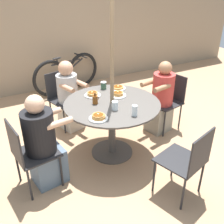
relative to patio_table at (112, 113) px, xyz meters
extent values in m
plane|color=tan|center=(0.00, 0.00, -0.61)|extent=(12.00, 12.00, 0.00)
cube|color=gray|center=(0.00, 2.68, 0.37)|extent=(10.00, 0.06, 1.96)
cylinder|color=#4C4742|center=(0.00, 0.00, -0.60)|extent=(0.57, 0.57, 0.01)
cylinder|color=#4C4742|center=(0.00, 0.00, -0.24)|extent=(0.10, 0.10, 0.74)
cylinder|color=#4C4742|center=(0.00, 0.00, 0.14)|extent=(1.22, 1.22, 0.02)
cylinder|color=#846B4C|center=(0.00, 0.00, 0.53)|extent=(0.05, 0.05, 2.28)
cylinder|color=#232326|center=(0.06, -0.87, -0.39)|extent=(0.02, 0.02, 0.43)
cylinder|color=#232326|center=(0.42, -0.77, -0.39)|extent=(0.02, 0.02, 0.43)
cylinder|color=#232326|center=(0.16, -1.23, -0.39)|extent=(0.02, 0.02, 0.43)
cylinder|color=#232326|center=(0.52, -1.13, -0.39)|extent=(0.02, 0.02, 0.43)
cube|color=#232326|center=(0.29, -1.00, -0.17)|extent=(0.54, 0.54, 0.02)
cube|color=#232326|center=(0.35, -1.20, 0.04)|extent=(0.40, 0.13, 0.41)
cylinder|color=#232326|center=(0.87, -0.02, -0.39)|extent=(0.02, 0.02, 0.43)
cylinder|color=#232326|center=(0.80, 0.34, -0.39)|extent=(0.02, 0.02, 0.43)
cylinder|color=#232326|center=(1.24, 0.05, -0.39)|extent=(0.02, 0.02, 0.43)
cylinder|color=#232326|center=(1.17, 0.41, -0.39)|extent=(0.02, 0.02, 0.43)
cube|color=#232326|center=(1.02, 0.20, -0.17)|extent=(0.51, 0.51, 0.02)
cube|color=#232326|center=(1.23, 0.24, 0.04)|extent=(0.10, 0.41, 0.41)
cube|color=gray|center=(0.92, 0.18, -0.39)|extent=(0.39, 0.36, 0.43)
cylinder|color=#B73833|center=(0.96, 0.19, 0.07)|extent=(0.32, 0.32, 0.49)
sphere|color=#A3704C|center=(0.96, 0.19, 0.40)|extent=(0.19, 0.19, 0.19)
cylinder|color=#A3704C|center=(0.81, 0.03, 0.18)|extent=(0.31, 0.13, 0.07)
cylinder|color=#A3704C|center=(0.76, 0.28, 0.18)|extent=(0.31, 0.13, 0.07)
cylinder|color=#232326|center=(-0.05, 0.87, -0.39)|extent=(0.02, 0.02, 0.43)
cylinder|color=#232326|center=(-0.41, 0.77, -0.39)|extent=(0.02, 0.02, 0.43)
cylinder|color=#232326|center=(-0.15, 1.23, -0.39)|extent=(0.02, 0.02, 0.43)
cylinder|color=#232326|center=(-0.51, 1.13, -0.39)|extent=(0.02, 0.02, 0.43)
cube|color=#232326|center=(-0.28, 1.00, -0.17)|extent=(0.54, 0.54, 0.02)
cube|color=#232326|center=(-0.34, 1.20, 0.04)|extent=(0.40, 0.13, 0.41)
cube|color=beige|center=(-0.25, 0.90, -0.39)|extent=(0.37, 0.40, 0.43)
cylinder|color=#B2B2B2|center=(-0.26, 0.94, 0.04)|extent=(0.31, 0.31, 0.45)
sphere|color=tan|center=(-0.26, 0.94, 0.37)|extent=(0.22, 0.22, 0.22)
cylinder|color=tan|center=(-0.09, 0.80, 0.15)|extent=(0.15, 0.31, 0.07)
cylinder|color=tan|center=(-0.34, 0.73, 0.15)|extent=(0.15, 0.31, 0.07)
cylinder|color=#232326|center=(-0.87, 0.06, -0.39)|extent=(0.02, 0.02, 0.43)
cylinder|color=#232326|center=(-0.82, -0.31, -0.39)|extent=(0.02, 0.02, 0.43)
cylinder|color=#232326|center=(-1.24, 0.01, -0.39)|extent=(0.02, 0.02, 0.43)
cylinder|color=#232326|center=(-1.19, -0.36, -0.39)|extent=(0.02, 0.02, 0.43)
cube|color=#232326|center=(-1.03, -0.15, -0.17)|extent=(0.50, 0.50, 0.02)
cube|color=#232326|center=(-1.24, -0.18, 0.04)|extent=(0.08, 0.41, 0.41)
cube|color=slate|center=(-0.92, -0.13, -0.39)|extent=(0.40, 0.38, 0.43)
cylinder|color=black|center=(-0.97, -0.14, 0.07)|extent=(0.34, 0.34, 0.50)
sphere|color=#DBA884|center=(-0.97, -0.14, 0.42)|extent=(0.20, 0.20, 0.20)
cylinder|color=#DBA884|center=(-0.81, 0.02, 0.19)|extent=(0.31, 0.11, 0.07)
cylinder|color=#DBA884|center=(-0.77, -0.25, 0.19)|extent=(0.31, 0.11, 0.07)
cylinder|color=white|center=(-0.13, 0.31, 0.16)|extent=(0.21, 0.21, 0.02)
cylinder|color=#AD7A3D|center=(-0.13, 0.31, 0.17)|extent=(0.14, 0.14, 0.01)
cylinder|color=#AD7A3D|center=(-0.13, 0.30, 0.18)|extent=(0.14, 0.14, 0.01)
cylinder|color=#AD7A3D|center=(-0.13, 0.30, 0.20)|extent=(0.14, 0.14, 0.01)
ellipsoid|color=brown|center=(-0.13, 0.31, 0.20)|extent=(0.11, 0.10, 0.00)
cube|color=#F4E084|center=(-0.14, 0.30, 0.21)|extent=(0.02, 0.02, 0.01)
cylinder|color=white|center=(0.17, 0.14, 0.16)|extent=(0.21, 0.21, 0.02)
cylinder|color=#AD7A3D|center=(0.17, 0.14, 0.17)|extent=(0.13, 0.13, 0.01)
cylinder|color=#AD7A3D|center=(0.16, 0.15, 0.18)|extent=(0.13, 0.13, 0.01)
cylinder|color=#AD7A3D|center=(0.17, 0.14, 0.19)|extent=(0.13, 0.13, 0.01)
cylinder|color=#AD7A3D|center=(0.17, 0.14, 0.20)|extent=(0.13, 0.13, 0.01)
ellipsoid|color=brown|center=(0.17, 0.14, 0.21)|extent=(0.11, 0.10, 0.00)
cube|color=#F4E084|center=(0.17, 0.15, 0.21)|extent=(0.03, 0.03, 0.01)
cylinder|color=white|center=(-0.33, -0.30, 0.16)|extent=(0.21, 0.21, 0.02)
cylinder|color=#AD7A3D|center=(-0.33, -0.30, 0.17)|extent=(0.15, 0.15, 0.01)
cylinder|color=#AD7A3D|center=(-0.33, -0.30, 0.19)|extent=(0.16, 0.16, 0.01)
cylinder|color=#AD7A3D|center=(-0.33, -0.30, 0.20)|extent=(0.14, 0.14, 0.01)
ellipsoid|color=brown|center=(-0.33, -0.30, 0.21)|extent=(0.12, 0.11, 0.00)
cube|color=#F4E084|center=(-0.33, -0.29, 0.21)|extent=(0.03, 0.03, 0.01)
cylinder|color=white|center=(0.29, 0.36, 0.16)|extent=(0.21, 0.21, 0.02)
cylinder|color=#AD7A3D|center=(0.28, 0.35, 0.17)|extent=(0.17, 0.17, 0.01)
cylinder|color=#AD7A3D|center=(0.28, 0.35, 0.18)|extent=(0.16, 0.16, 0.01)
ellipsoid|color=brown|center=(0.29, 0.36, 0.19)|extent=(0.13, 0.12, 0.00)
cube|color=#F4E084|center=(0.28, 0.35, 0.20)|extent=(0.02, 0.02, 0.01)
cylinder|color=brown|center=(-0.20, 0.08, 0.20)|extent=(0.07, 0.07, 0.10)
cylinder|color=brown|center=(-0.20, 0.08, 0.28)|extent=(0.03, 0.03, 0.04)
torus|color=brown|center=(-0.17, 0.08, 0.22)|extent=(0.05, 0.01, 0.05)
cylinder|color=#33513D|center=(0.11, 0.45, 0.20)|extent=(0.08, 0.08, 0.10)
cylinder|color=white|center=(0.11, 0.45, 0.25)|extent=(0.08, 0.08, 0.01)
cylinder|color=silver|center=(-0.06, -0.18, 0.21)|extent=(0.08, 0.08, 0.11)
cylinder|color=silver|center=(0.07, -0.42, 0.21)|extent=(0.06, 0.06, 0.13)
torus|color=black|center=(-0.18, 2.27, -0.24)|extent=(0.73, 0.23, 0.74)
torus|color=black|center=(0.60, 2.45, -0.24)|extent=(0.73, 0.23, 0.74)
cylinder|color=#232326|center=(0.21, 2.36, 0.01)|extent=(0.65, 0.18, 0.03)
cylinder|color=#232326|center=(0.37, 2.39, -0.12)|extent=(0.49, 0.15, 0.28)
cylinder|color=#232326|center=(0.02, 2.31, 0.06)|extent=(0.03, 0.03, 0.10)
ellipsoid|color=black|center=(0.02, 2.31, 0.12)|extent=(0.21, 0.11, 0.04)
cylinder|color=#232326|center=(0.56, 2.44, 0.08)|extent=(0.13, 0.43, 0.03)
camera|label=1|loc=(-1.41, -2.62, 1.59)|focal=42.00mm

